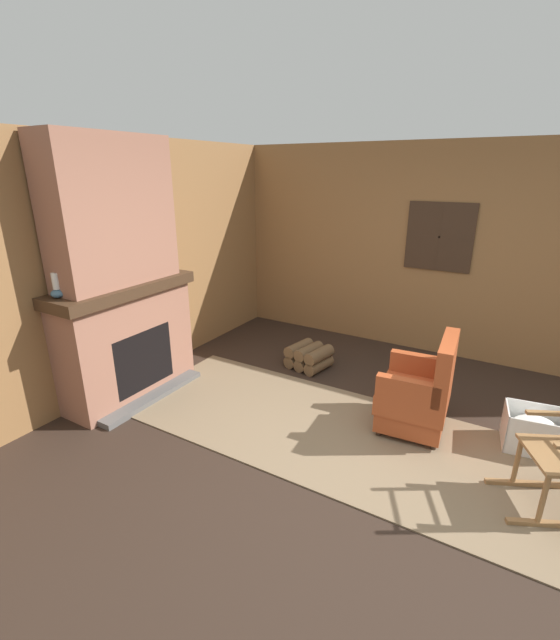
# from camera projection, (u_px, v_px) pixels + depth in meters

# --- Properties ---
(ground_plane) EXTENTS (14.00, 14.00, 0.00)m
(ground_plane) POSITION_uv_depth(u_px,v_px,m) (356.00, 471.00, 3.41)
(ground_plane) COLOR #2D2119
(wood_panel_wall_left) EXTENTS (0.06, 6.14, 2.61)m
(wood_panel_wall_left) POSITION_uv_depth(u_px,v_px,m) (102.00, 271.00, 4.32)
(wood_panel_wall_left) COLOR olive
(wood_panel_wall_left) RESTS_ON ground
(wood_panel_wall_back) EXTENTS (6.14, 0.09, 2.61)m
(wood_panel_wall_back) POSITION_uv_depth(u_px,v_px,m) (445.00, 253.00, 5.25)
(wood_panel_wall_back) COLOR olive
(wood_panel_wall_back) RESTS_ON ground
(fireplace_hearth) EXTENTS (0.67, 1.51, 1.21)m
(fireplace_hearth) POSITION_uv_depth(u_px,v_px,m) (128.00, 340.00, 4.42)
(fireplace_hearth) COLOR #93604C
(fireplace_hearth) RESTS_ON ground
(chimney_breast) EXTENTS (0.40, 1.24, 1.38)m
(chimney_breast) POSITION_uv_depth(u_px,v_px,m) (111.00, 212.00, 4.00)
(chimney_breast) COLOR #93604C
(chimney_breast) RESTS_ON fireplace_hearth
(area_rug) EXTENTS (4.00, 1.55, 0.01)m
(area_rug) POSITION_uv_depth(u_px,v_px,m) (330.00, 431.00, 3.92)
(area_rug) COLOR #7A664C
(area_rug) RESTS_ON ground
(armchair) EXTENTS (0.64, 0.70, 0.92)m
(armchair) POSITION_uv_depth(u_px,v_px,m) (419.00, 395.00, 3.86)
(armchair) COLOR #A84723
(armchair) RESTS_ON ground
(firewood_stack) EXTENTS (0.53, 0.49, 0.28)m
(firewood_stack) POSITION_uv_depth(u_px,v_px,m) (309.00, 356.00, 5.16)
(firewood_stack) COLOR brown
(firewood_stack) RESTS_ON ground
(laundry_basket) EXTENTS (0.51, 0.42, 0.35)m
(laundry_basket) POSITION_uv_depth(u_px,v_px,m) (534.00, 430.00, 3.63)
(laundry_basket) COLOR white
(laundry_basket) RESTS_ON ground
(oil_lamp_vase) EXTENTS (0.12, 0.12, 0.22)m
(oil_lamp_vase) POSITION_uv_depth(u_px,v_px,m) (57.00, 289.00, 3.71)
(oil_lamp_vase) COLOR #47708E
(oil_lamp_vase) RESTS_ON fireplace_hearth
(storage_case) EXTENTS (0.13, 0.27, 0.12)m
(storage_case) POSITION_uv_depth(u_px,v_px,m) (156.00, 267.00, 4.65)
(storage_case) COLOR brown
(storage_case) RESTS_ON fireplace_hearth
(decorative_plate_on_mantel) EXTENTS (0.07, 0.27, 0.27)m
(decorative_plate_on_mantel) POSITION_uv_depth(u_px,v_px,m) (111.00, 270.00, 4.19)
(decorative_plate_on_mantel) COLOR #336093
(decorative_plate_on_mantel) RESTS_ON fireplace_hearth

